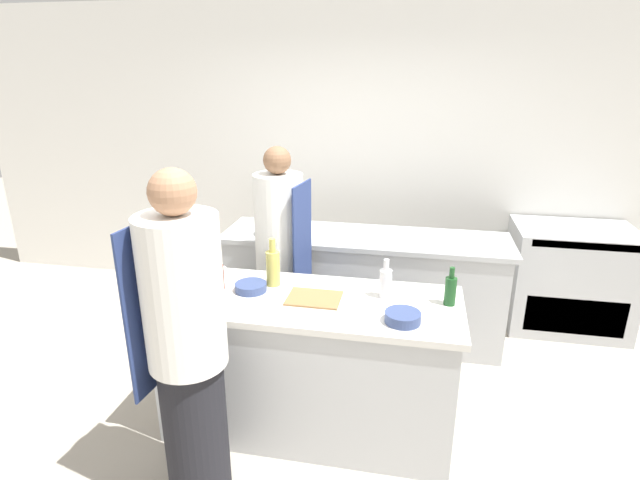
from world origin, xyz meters
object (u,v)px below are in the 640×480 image
at_px(oven_range, 568,278).
at_px(bowl_mixing_large, 182,292).
at_px(bottle_wine, 450,290).
at_px(bowl_prep_small, 403,317).
at_px(bottle_cooking_oil, 218,276).
at_px(cup, 219,274).
at_px(chef_at_prep_near, 187,349).
at_px(bottle_vinegar, 386,282).
at_px(chef_at_stove, 280,260).
at_px(bottle_olive_oil, 273,267).
at_px(bowl_ceramic_blue, 251,287).
at_px(stockpot, 277,225).

bearing_deg(oven_range, bowl_mixing_large, -145.47).
height_order(bottle_wine, bowl_prep_small, bottle_wine).
relative_size(bottle_cooking_oil, cup, 2.25).
xyz_separation_m(chef_at_prep_near, bowl_mixing_large, (-0.29, 0.54, 0.03)).
relative_size(bottle_vinegar, bottle_cooking_oil, 1.13).
height_order(bowl_mixing_large, bowl_prep_small, same).
height_order(oven_range, chef_at_stove, chef_at_stove).
bearing_deg(bottle_cooking_oil, cup, 110.97).
bearing_deg(chef_at_stove, chef_at_prep_near, 4.63).
bearing_deg(bottle_vinegar, chef_at_prep_near, -139.70).
relative_size(chef_at_prep_near, bowl_mixing_large, 8.71).
bearing_deg(oven_range, bottle_cooking_oil, -145.86).
distance_m(bottle_olive_oil, bottle_wine, 1.08).
bearing_deg(oven_range, cup, -148.68).
bearing_deg(oven_range, bottle_wine, -124.26).
bearing_deg(bowl_ceramic_blue, oven_range, 36.29).
height_order(bottle_vinegar, bottle_wine, bottle_vinegar).
bearing_deg(chef_at_stove, cup, -18.07).
distance_m(bowl_mixing_large, bowl_prep_small, 1.31).
bearing_deg(cup, oven_range, 31.32).
distance_m(oven_range, bowl_ceramic_blue, 2.91).
distance_m(chef_at_prep_near, bottle_olive_oil, 0.84).
bearing_deg(chef_at_prep_near, bowl_prep_small, -58.82).
bearing_deg(stockpot, bowl_prep_small, -50.41).
bearing_deg(bowl_mixing_large, bottle_wine, 7.33).
relative_size(oven_range, bottle_wine, 4.24).
relative_size(bowl_mixing_large, bowl_prep_small, 1.06).
xyz_separation_m(chef_at_stove, bowl_ceramic_blue, (-0.00, -0.66, 0.08)).
relative_size(bowl_ceramic_blue, stockpot, 0.72).
distance_m(chef_at_stove, stockpot, 0.46).
xyz_separation_m(bottle_olive_oil, bowl_prep_small, (0.82, -0.33, -0.09)).
bearing_deg(bottle_cooking_oil, bowl_mixing_large, -140.27).
xyz_separation_m(chef_at_prep_near, stockpot, (-0.05, 1.77, 0.09)).
bearing_deg(stockpot, bottle_wine, -37.72).
xyz_separation_m(bottle_olive_oil, bowl_mixing_large, (-0.49, -0.27, -0.09)).
bearing_deg(oven_range, bottle_vinegar, -132.64).
xyz_separation_m(bottle_wine, cup, (-1.45, 0.09, -0.05)).
xyz_separation_m(chef_at_stove, bottle_olive_oil, (0.11, -0.54, 0.18)).
relative_size(bottle_olive_oil, bottle_wine, 1.33).
distance_m(chef_at_stove, bottle_wine, 1.34).
height_order(chef_at_stove, bottle_vinegar, chef_at_stove).
bearing_deg(bottle_cooking_oil, bottle_vinegar, 4.56).
distance_m(chef_at_stove, bottle_olive_oil, 0.58).
relative_size(bottle_wine, bowl_mixing_large, 1.12).
bearing_deg(bottle_olive_oil, bowl_prep_small, -22.09).
xyz_separation_m(bottle_cooking_oil, stockpot, (0.07, 1.08, -0.00)).
xyz_separation_m(cup, stockpot, (0.12, 0.94, 0.04)).
distance_m(chef_at_stove, bottle_vinegar, 1.01).
height_order(bowl_ceramic_blue, cup, cup).
bearing_deg(chef_at_stove, bottle_cooking_oil, -8.79).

